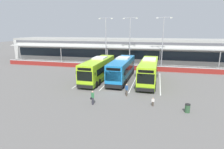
# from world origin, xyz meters

# --- Properties ---
(ground_plane) EXTENTS (200.00, 200.00, 0.00)m
(ground_plane) POSITION_xyz_m (0.00, 0.00, 0.00)
(ground_plane) COLOR #605E5B
(terminal_building) EXTENTS (70.00, 13.00, 6.00)m
(terminal_building) POSITION_xyz_m (-0.00, 26.91, 3.01)
(terminal_building) COLOR #B7B7B2
(terminal_building) RESTS_ON ground
(red_barrier_wall) EXTENTS (60.00, 0.40, 1.10)m
(red_barrier_wall) POSITION_xyz_m (0.00, 14.50, 0.56)
(red_barrier_wall) COLOR maroon
(red_barrier_wall) RESTS_ON ground
(coach_bus_leftmost) EXTENTS (3.04, 12.19, 3.78)m
(coach_bus_leftmost) POSITION_xyz_m (-4.05, 5.27, 1.79)
(coach_bus_leftmost) COLOR #9ED11E
(coach_bus_leftmost) RESTS_ON ground
(coach_bus_left_centre) EXTENTS (3.04, 12.19, 3.78)m
(coach_bus_left_centre) POSITION_xyz_m (-0.12, 6.16, 1.79)
(coach_bus_left_centre) COLOR #1972B7
(coach_bus_left_centre) RESTS_ON ground
(coach_bus_centre) EXTENTS (3.04, 12.19, 3.78)m
(coach_bus_centre) POSITION_xyz_m (4.38, 5.82, 1.79)
(coach_bus_centre) COLOR #9ED11E
(coach_bus_centre) RESTS_ON ground
(bay_stripe_far_west) EXTENTS (0.14, 13.00, 0.01)m
(bay_stripe_far_west) POSITION_xyz_m (-6.30, 6.00, 0.00)
(bay_stripe_far_west) COLOR silver
(bay_stripe_far_west) RESTS_ON ground
(bay_stripe_west) EXTENTS (0.14, 13.00, 0.01)m
(bay_stripe_west) POSITION_xyz_m (-2.10, 6.00, 0.00)
(bay_stripe_west) COLOR silver
(bay_stripe_west) RESTS_ON ground
(bay_stripe_mid_west) EXTENTS (0.14, 13.00, 0.01)m
(bay_stripe_mid_west) POSITION_xyz_m (2.10, 6.00, 0.00)
(bay_stripe_mid_west) COLOR silver
(bay_stripe_mid_west) RESTS_ON ground
(bay_stripe_centre) EXTENTS (0.14, 13.00, 0.01)m
(bay_stripe_centre) POSITION_xyz_m (6.30, 6.00, 0.00)
(bay_stripe_centre) COLOR silver
(bay_stripe_centre) RESTS_ON ground
(pedestrian_with_handbag) EXTENTS (0.59, 0.55, 1.62)m
(pedestrian_with_handbag) POSITION_xyz_m (-1.37, -5.35, 0.86)
(pedestrian_with_handbag) COLOR #33333D
(pedestrian_with_handbag) RESTS_ON ground
(pedestrian_in_dark_coat) EXTENTS (0.46, 0.43, 1.62)m
(pedestrian_in_dark_coat) POSITION_xyz_m (1.98, -1.66, 0.87)
(pedestrian_in_dark_coat) COLOR #4C4238
(pedestrian_in_dark_coat) RESTS_ON ground
(pedestrian_child) EXTENTS (0.33, 0.18, 1.00)m
(pedestrian_child) POSITION_xyz_m (5.41, -4.27, 0.54)
(pedestrian_child) COLOR #4C4238
(pedestrian_child) RESTS_ON ground
(lamp_post_west) EXTENTS (3.24, 0.28, 11.00)m
(lamp_post_west) POSITION_xyz_m (-5.88, 16.90, 6.29)
(lamp_post_west) COLOR #9E9EA3
(lamp_post_west) RESTS_ON ground
(lamp_post_centre) EXTENTS (3.24, 0.28, 11.00)m
(lamp_post_centre) POSITION_xyz_m (-0.50, 17.40, 6.29)
(lamp_post_centre) COLOR #9E9EA3
(lamp_post_centre) RESTS_ON ground
(lamp_post_east) EXTENTS (3.24, 0.28, 11.00)m
(lamp_post_east) POSITION_xyz_m (6.56, 17.22, 6.29)
(lamp_post_east) COLOR #9E9EA3
(lamp_post_east) RESTS_ON ground
(litter_bin) EXTENTS (0.54, 0.54, 0.93)m
(litter_bin) POSITION_xyz_m (8.95, -5.13, 0.47)
(litter_bin) COLOR #2D5133
(litter_bin) RESTS_ON ground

